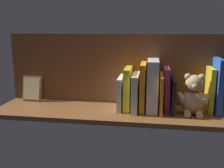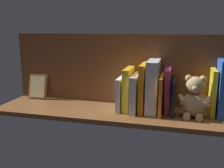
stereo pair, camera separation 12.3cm
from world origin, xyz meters
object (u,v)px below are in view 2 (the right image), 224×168
Objects in this scene: teddy_bear at (194,99)px; dictionary_thick_white at (153,86)px; book_0 at (220,88)px; picture_frame_leaning at (38,87)px.

dictionary_thick_white is at bearing -5.88° from teddy_bear.
teddy_bear is at bearing 170.78° from dictionary_thick_white.
teddy_bear is (11.16, 4.46, -4.44)cm from book_0.
book_0 is 1.85× the size of picture_frame_leaning.
dictionary_thick_white is (18.76, -3.05, 3.93)cm from teddy_bear.
book_0 is 1.35× the size of teddy_bear.
picture_frame_leaning is (83.87, -9.53, -1.59)cm from teddy_bear.
dictionary_thick_white is at bearing 174.31° from picture_frame_leaning.
teddy_bear reaches higher than picture_frame_leaning.
book_0 is 1.04× the size of dictionary_thick_white.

